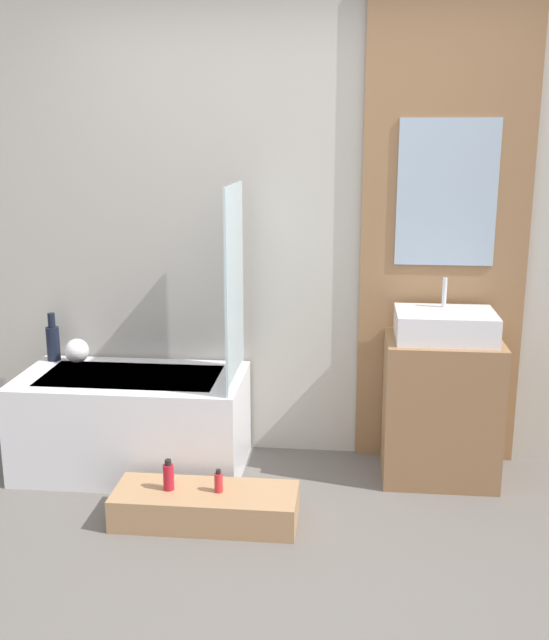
% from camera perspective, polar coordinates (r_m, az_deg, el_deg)
% --- Properties ---
extents(ground_plane, '(12.00, 12.00, 0.00)m').
position_cam_1_polar(ground_plane, '(3.11, -0.81, -21.35)').
color(ground_plane, '#605B56').
extents(wall_tiled_back, '(4.20, 0.06, 2.60)m').
position_cam_1_polar(wall_tiled_back, '(4.14, 1.67, 7.08)').
color(wall_tiled_back, '#B7B2A8').
rests_on(wall_tiled_back, ground_plane).
extents(wall_wood_accent, '(0.88, 0.04, 2.60)m').
position_cam_1_polar(wall_wood_accent, '(4.11, 12.83, 6.86)').
color(wall_wood_accent, '#8E6642').
rests_on(wall_wood_accent, ground_plane).
extents(bathtub, '(1.21, 0.64, 0.54)m').
position_cam_1_polar(bathtub, '(4.19, -10.73, -7.63)').
color(bathtub, white).
rests_on(bathtub, ground_plane).
extents(glass_shower_screen, '(0.01, 0.53, 1.02)m').
position_cam_1_polar(glass_shower_screen, '(3.82, -3.08, 2.63)').
color(glass_shower_screen, silver).
rests_on(glass_shower_screen, bathtub).
extents(wooden_step_bench, '(0.87, 0.32, 0.16)m').
position_cam_1_polar(wooden_step_bench, '(3.68, -5.28, -13.94)').
color(wooden_step_bench, '#A87F56').
rests_on(wooden_step_bench, ground_plane).
extents(vanity_cabinet, '(0.59, 0.45, 0.77)m').
position_cam_1_polar(vanity_cabinet, '(4.09, 12.52, -6.61)').
color(vanity_cabinet, '#8E6642').
rests_on(vanity_cabinet, ground_plane).
extents(sink, '(0.51, 0.37, 0.30)m').
position_cam_1_polar(sink, '(3.95, 12.87, -0.39)').
color(sink, white).
rests_on(sink, vanity_cabinet).
extents(vase_tall_dark, '(0.07, 0.07, 0.28)m').
position_cam_1_polar(vase_tall_dark, '(4.45, -16.52, -1.55)').
color(vase_tall_dark, black).
rests_on(vase_tall_dark, bathtub).
extents(vase_round_light, '(0.14, 0.14, 0.14)m').
position_cam_1_polar(vase_round_light, '(4.38, -14.83, -2.28)').
color(vase_round_light, white).
rests_on(vase_round_light, bathtub).
extents(bottle_soap_primary, '(0.05, 0.05, 0.15)m').
position_cam_1_polar(bottle_soap_primary, '(3.65, -8.08, -11.69)').
color(bottle_soap_primary, '#B21928').
rests_on(bottle_soap_primary, wooden_step_bench).
extents(bottle_soap_secondary, '(0.04, 0.04, 0.11)m').
position_cam_1_polar(bottle_soap_secondary, '(3.61, -4.28, -12.20)').
color(bottle_soap_secondary, red).
rests_on(bottle_soap_secondary, wooden_step_bench).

